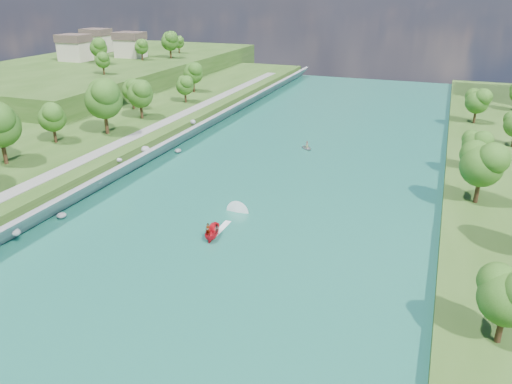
% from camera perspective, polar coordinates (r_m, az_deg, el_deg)
% --- Properties ---
extents(ground, '(260.00, 260.00, 0.00)m').
position_cam_1_polar(ground, '(63.68, -5.89, -7.65)').
color(ground, '#2D5119').
rests_on(ground, ground).
extents(river_water, '(55.00, 240.00, 0.10)m').
position_cam_1_polar(river_water, '(80.06, 0.43, -0.92)').
color(river_water, '#1B6957').
rests_on(river_water, ground).
extents(berm_west, '(45.00, 240.00, 3.50)m').
position_cam_1_polar(berm_west, '(106.53, -25.74, 3.79)').
color(berm_west, '#2D5119').
rests_on(berm_west, ground).
extents(ridge_west, '(60.00, 120.00, 9.00)m').
position_cam_1_polar(ridge_west, '(181.98, -16.39, 12.95)').
color(ridge_west, '#2D5119').
rests_on(ridge_west, ground).
extents(riprap_bank, '(4.30, 236.00, 4.21)m').
position_cam_1_polar(riprap_bank, '(90.49, -15.29, 2.27)').
color(riprap_bank, slate).
rests_on(riprap_bank, ground).
extents(riverside_path, '(3.00, 200.00, 0.10)m').
position_cam_1_polar(riverside_path, '(94.39, -18.45, 3.85)').
color(riverside_path, gray).
rests_on(riverside_path, berm_west).
extents(ridge_houses, '(29.50, 29.50, 8.40)m').
position_cam_1_polar(ridge_houses, '(188.54, -17.33, 15.86)').
color(ridge_houses, beige).
rests_on(ridge_houses, ridge_west).
extents(trees_east, '(17.85, 140.31, 11.37)m').
position_cam_1_polar(trees_east, '(79.92, 27.08, 1.47)').
color(trees_east, '#2D5416').
rests_on(trees_east, berm_east).
extents(trees_ridge, '(19.86, 54.51, 10.56)m').
position_cam_1_polar(trees_ridge, '(173.19, -12.90, 15.87)').
color(trees_ridge, '#2D5416').
rests_on(trees_ridge, ridge_west).
extents(motorboat, '(3.60, 19.04, 2.24)m').
position_cam_1_polar(motorboat, '(69.33, -4.54, -4.19)').
color(motorboat, red).
rests_on(motorboat, river_water).
extents(raft, '(3.73, 3.86, 1.67)m').
position_cam_1_polar(raft, '(105.74, 5.84, 5.10)').
color(raft, gray).
rests_on(raft, river_water).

